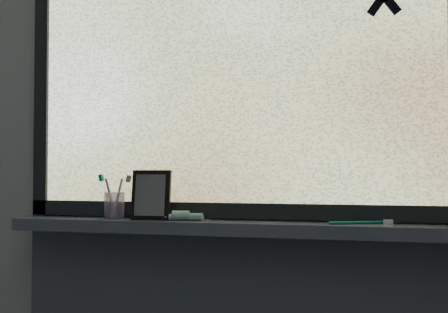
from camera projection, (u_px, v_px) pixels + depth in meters
wall_back at (257, 149)px, 1.64m from camera, size 3.00×0.01×2.50m
windowsill at (254, 228)px, 1.56m from camera, size 1.62×0.14×0.04m
window_pane at (256, 64)px, 1.63m from camera, size 1.50×0.01×1.00m
frame_bottom at (256, 211)px, 1.61m from camera, size 1.60×0.03×0.05m
frame_left at (43, 73)px, 1.79m from camera, size 0.05×0.03×1.10m
vanity_mirror at (151, 195)px, 1.63m from camera, size 0.13×0.07×0.16m
toothpaste_tube at (186, 216)px, 1.60m from camera, size 0.18×0.06×0.03m
toothbrush_cup at (114, 205)px, 1.67m from camera, size 0.08×0.08×0.09m
toothbrush_lying at (356, 222)px, 1.49m from camera, size 0.20×0.09×0.01m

